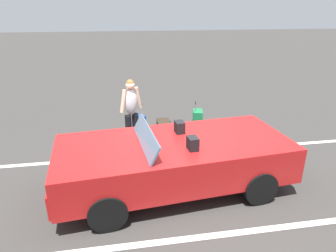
{
  "coord_description": "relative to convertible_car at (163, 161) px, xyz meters",
  "views": [
    {
      "loc": [
        0.89,
        4.63,
        3.14
      ],
      "look_at": [
        -0.09,
        -1.21,
        0.75
      ],
      "focal_mm": 31.57,
      "sensor_mm": 36.0,
      "label": 1
    }
  ],
  "objects": [
    {
      "name": "lot_line_mid",
      "position": [
        -0.21,
        1.33,
        -0.59
      ],
      "size": [
        18.0,
        0.12,
        0.01
      ],
      "primitive_type": "cube",
      "color": "silver",
      "rests_on": "ground_plane"
    },
    {
      "name": "suitcase_small_carryon",
      "position": [
        0.23,
        -2.71,
        -0.33
      ],
      "size": [
        0.36,
        0.39,
        0.82
      ],
      "rotation": [
        0.0,
        0.0,
        0.65
      ],
      "color": "#1E479E",
      "rests_on": "ground_plane"
    },
    {
      "name": "traveler_person",
      "position": [
        0.45,
        -1.9,
        0.34
      ],
      "size": [
        0.56,
        0.39,
        1.65
      ],
      "rotation": [
        0.0,
        0.0,
        2.13
      ],
      "color": "black",
      "rests_on": "ground_plane"
    },
    {
      "name": "convertible_car",
      "position": [
        0.0,
        0.0,
        0.0
      ],
      "size": [
        4.29,
        2.14,
        1.24
      ],
      "rotation": [
        0.0,
        0.0,
        0.1
      ],
      "color": "red",
      "rests_on": "ground_plane"
    },
    {
      "name": "ground_plane",
      "position": [
        -0.21,
        -0.02,
        -0.59
      ],
      "size": [
        80.0,
        80.0,
        0.0
      ],
      "primitive_type": "plane",
      "color": "#383533"
    },
    {
      "name": "duffel_bag",
      "position": [
        -0.41,
        -2.58,
        -0.43
      ],
      "size": [
        0.67,
        0.4,
        0.34
      ],
      "rotation": [
        0.0,
        0.0,
        6.19
      ],
      "color": "black",
      "rests_on": "ground_plane"
    },
    {
      "name": "lot_line_near",
      "position": [
        -0.21,
        -1.37,
        -0.59
      ],
      "size": [
        18.0,
        0.12,
        0.01
      ],
      "primitive_type": "cube",
      "color": "silver",
      "rests_on": "ground_plane"
    },
    {
      "name": "suitcase_medium_bright",
      "position": [
        -1.31,
        -2.49,
        -0.28
      ],
      "size": [
        0.33,
        0.44,
        0.84
      ],
      "rotation": [
        0.0,
        0.0,
        2.93
      ],
      "color": "#19723F",
      "rests_on": "ground_plane"
    },
    {
      "name": "suitcase_large_black",
      "position": [
        -0.24,
        -1.56,
        -0.22
      ],
      "size": [
        0.32,
        0.49,
        0.74
      ],
      "rotation": [
        0.0,
        0.0,
        6.24
      ],
      "color": "#2D2319",
      "rests_on": "ground_plane"
    }
  ]
}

